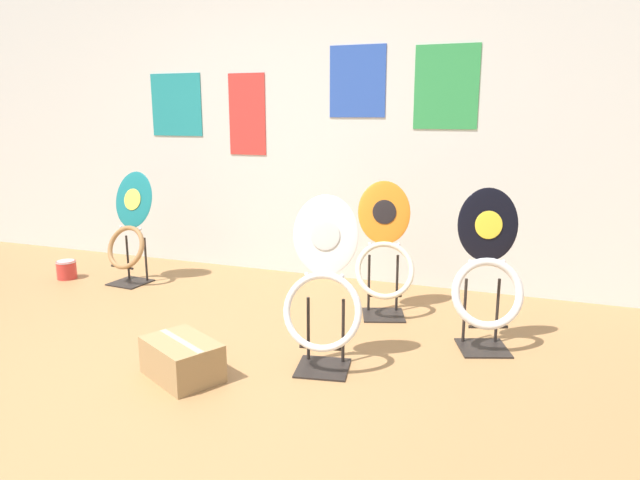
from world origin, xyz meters
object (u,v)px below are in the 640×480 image
toilet_seat_display_orange_sun (384,251)px  toilet_seat_display_teal_sax (130,230)px  toilet_seat_display_jazz_black (487,277)px  toilet_seat_display_white_plain (323,291)px  storage_box (182,359)px  paint_can (66,269)px

toilet_seat_display_orange_sun → toilet_seat_display_teal_sax: 2.12m
toilet_seat_display_jazz_black → toilet_seat_display_white_plain: toilet_seat_display_jazz_black is taller
storage_box → toilet_seat_display_teal_sax: bearing=135.8°
toilet_seat_display_teal_sax → toilet_seat_display_jazz_black: bearing=-7.9°
toilet_seat_display_orange_sun → toilet_seat_display_jazz_black: bearing=-27.9°
toilet_seat_display_jazz_black → toilet_seat_display_teal_sax: bearing=172.1°
toilet_seat_display_teal_sax → storage_box: toilet_seat_display_teal_sax is taller
toilet_seat_display_jazz_black → toilet_seat_display_orange_sun: bearing=152.1°
toilet_seat_display_white_plain → toilet_seat_display_teal_sax: (-2.03, 0.97, 0.00)m
toilet_seat_display_orange_sun → toilet_seat_display_teal_sax: (-2.12, 0.02, -0.01)m
toilet_seat_display_teal_sax → storage_box: (1.37, -1.34, -0.34)m
toilet_seat_display_teal_sax → paint_can: (-0.59, -0.11, -0.36)m
toilet_seat_display_teal_sax → toilet_seat_display_orange_sun: bearing=-0.5°
paint_can → storage_box: (1.96, -1.22, 0.02)m
toilet_seat_display_teal_sax → paint_can: toilet_seat_display_teal_sax is taller
paint_can → storage_box: bearing=-31.9°
toilet_seat_display_jazz_black → storage_box: toilet_seat_display_jazz_black is taller
storage_box → toilet_seat_display_orange_sun: bearing=60.4°
toilet_seat_display_white_plain → paint_can: (-2.62, 0.86, -0.36)m
toilet_seat_display_orange_sun → paint_can: size_ratio=5.62×
toilet_seat_display_jazz_black → toilet_seat_display_white_plain: size_ratio=1.01×
toilet_seat_display_jazz_black → toilet_seat_display_white_plain: 0.98m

